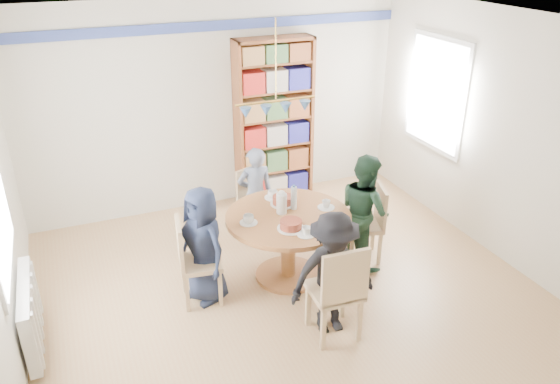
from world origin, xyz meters
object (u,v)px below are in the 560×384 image
person_near (332,274)px  chair_left (192,258)px  chair_far (255,199)px  person_left (203,245)px  person_right (364,211)px  chair_right (371,220)px  bookshelf (274,123)px  radiator (30,314)px  chair_near (339,289)px  person_far (255,194)px  dining_table (288,232)px

person_near → chair_left: bearing=144.3°
chair_far → person_left: 1.36m
person_right → chair_right: bearing=-70.5°
chair_far → bookshelf: (0.62, 0.90, 0.61)m
chair_far → radiator: bearing=-155.7°
chair_right → chair_near: bearing=-132.2°
chair_near → radiator: bearing=159.6°
radiator → person_near: bearing=-17.5°
chair_left → person_near: bearing=-40.8°
radiator → person_right: 3.42m
chair_near → person_far: person_far is taller
bookshelf → person_near: bearing=-101.6°
dining_table → chair_left: size_ratio=1.43×
chair_near → person_left: 1.42m
chair_left → bookshelf: bearing=49.6°
chair_near → person_near: person_near is taller
chair_far → person_far: bearing=-102.5°
radiator → person_far: 2.72m
person_left → person_right: bearing=67.1°
radiator → person_right: bearing=1.6°
person_right → person_far: bearing=42.8°
chair_left → person_left: size_ratio=0.74×
person_right → bookshelf: size_ratio=0.59×
radiator → dining_table: 2.54m
chair_right → person_right: (-0.12, -0.04, 0.16)m
radiator → chair_left: size_ratio=1.10×
chair_right → person_left: bearing=-179.6°
person_left → bookshelf: (1.52, 1.92, 0.47)m
dining_table → person_far: bearing=91.8°
chair_far → bookshelf: bookshelf is taller
person_left → bookshelf: bearing=119.6°
chair_left → chair_far: (1.02, 1.03, -0.03)m
bookshelf → chair_right: bearing=-78.4°
chair_far → person_far: person_far is taller
bookshelf → person_left: bearing=-128.4°
person_left → chair_right: bearing=68.5°
radiator → person_left: person_left is taller
dining_table → chair_far: 1.01m
dining_table → person_near: size_ratio=1.07×
radiator → bookshelf: bearing=33.1°
bookshelf → chair_left: bearing=-130.4°
chair_near → bookshelf: (0.59, 2.99, 0.53)m
person_left → person_near: bearing=23.2°
dining_table → person_near: person_near is taller
person_right → radiator: bearing=90.8°
person_far → person_near: 1.86m
chair_right → person_far: (-1.03, 0.91, 0.10)m
chair_left → person_left: person_left is taller
person_far → chair_far: bearing=-97.0°
chair_near → person_left: person_left is taller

